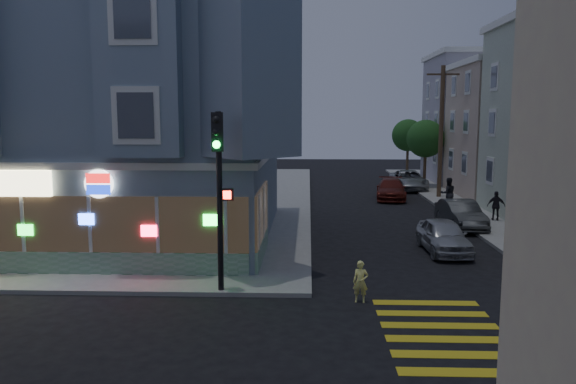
# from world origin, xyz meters

# --- Properties ---
(ground) EXTENTS (120.00, 120.00, 0.00)m
(ground) POSITION_xyz_m (0.00, 0.00, 0.00)
(ground) COLOR black
(ground) RESTS_ON ground
(sidewalk_nw) EXTENTS (33.00, 42.00, 0.15)m
(sidewalk_nw) POSITION_xyz_m (-13.50, 23.00, 0.07)
(sidewalk_nw) COLOR gray
(sidewalk_nw) RESTS_ON ground
(corner_building) EXTENTS (14.60, 14.60, 11.40)m
(corner_building) POSITION_xyz_m (-6.00, 10.98, 5.82)
(corner_building) COLOR slate
(corner_building) RESTS_ON sidewalk_nw
(row_house_c) EXTENTS (12.00, 8.60, 9.00)m
(row_house_c) POSITION_xyz_m (19.50, 25.00, 4.65)
(row_house_c) COLOR #BBA091
(row_house_c) RESTS_ON sidewalk_ne
(row_house_d) EXTENTS (12.00, 8.60, 10.50)m
(row_house_d) POSITION_xyz_m (19.50, 34.00, 5.40)
(row_house_d) COLOR #9D96A6
(row_house_d) RESTS_ON sidewalk_ne
(utility_pole) EXTENTS (2.20, 0.30, 9.00)m
(utility_pole) POSITION_xyz_m (12.00, 24.00, 4.80)
(utility_pole) COLOR #4C3826
(utility_pole) RESTS_ON sidewalk_ne
(street_tree_near) EXTENTS (3.00, 3.00, 5.30)m
(street_tree_near) POSITION_xyz_m (12.20, 30.00, 3.94)
(street_tree_near) COLOR #4C3826
(street_tree_near) RESTS_ON sidewalk_ne
(street_tree_far) EXTENTS (3.00, 3.00, 5.30)m
(street_tree_far) POSITION_xyz_m (12.20, 38.00, 3.94)
(street_tree_far) COLOR #4C3826
(street_tree_far) RESTS_ON sidewalk_ne
(running_child) EXTENTS (0.52, 0.38, 1.31)m
(running_child) POSITION_xyz_m (4.50, 1.67, 0.65)
(running_child) COLOR #FAF780
(running_child) RESTS_ON ground
(pedestrian_a) EXTENTS (0.98, 0.79, 1.91)m
(pedestrian_a) POSITION_xyz_m (11.30, 18.61, 1.10)
(pedestrian_a) COLOR black
(pedestrian_a) RESTS_ON sidewalk_ne
(pedestrian_b) EXTENTS (0.98, 0.56, 1.58)m
(pedestrian_b) POSITION_xyz_m (13.00, 15.02, 0.94)
(pedestrian_b) COLOR black
(pedestrian_b) RESTS_ON sidewalk_ne
(parked_car_a) EXTENTS (1.82, 4.21, 1.42)m
(parked_car_a) POSITION_xyz_m (8.60, 8.25, 0.71)
(parked_car_a) COLOR #A7AAAF
(parked_car_a) RESTS_ON ground
(parked_car_b) EXTENTS (1.77, 4.48, 1.45)m
(parked_car_b) POSITION_xyz_m (10.70, 13.45, 0.72)
(parked_car_b) COLOR #343739
(parked_car_b) RESTS_ON ground
(parked_car_c) EXTENTS (2.54, 5.04, 1.40)m
(parked_car_c) POSITION_xyz_m (8.60, 23.53, 0.70)
(parked_car_c) COLOR #5E1C15
(parked_car_c) RESTS_ON ground
(parked_car_d) EXTENTS (2.62, 5.50, 1.52)m
(parked_car_d) POSITION_xyz_m (10.70, 28.73, 0.76)
(parked_car_d) COLOR #949A9E
(parked_car_d) RESTS_ON ground
(traffic_signal) EXTENTS (0.70, 0.64, 5.73)m
(traffic_signal) POSITION_xyz_m (0.08, 2.16, 4.02)
(traffic_signal) COLOR black
(traffic_signal) RESTS_ON sidewalk_nw
(fire_hydrant) EXTENTS (0.46, 0.27, 0.80)m
(fire_hydrant) POSITION_xyz_m (13.00, 9.52, 0.57)
(fire_hydrant) COLOR silver
(fire_hydrant) RESTS_ON sidewalk_ne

